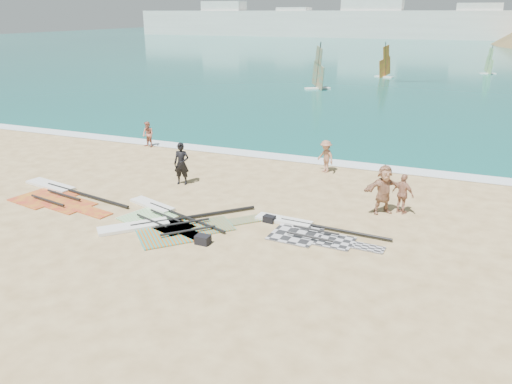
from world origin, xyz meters
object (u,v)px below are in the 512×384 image
at_px(gear_bag_far, 269,219).
at_px(rig_red, 58,194).
at_px(rig_orange, 170,227).
at_px(beachgoer_right, 384,189).
at_px(rig_green, 160,215).
at_px(beachgoer_back, 403,194).
at_px(beachgoer_mid, 326,156).
at_px(person_wetsuit, 182,164).
at_px(gear_bag_near, 203,240).
at_px(beachgoer_left, 148,134).
at_px(rig_grey, 305,230).

bearing_deg(gear_bag_far, rig_red, -175.67).
bearing_deg(rig_orange, rig_red, 124.32).
bearing_deg(beachgoer_right, rig_green, 169.17).
xyz_separation_m(rig_green, beachgoer_back, (8.84, 3.92, 0.77)).
height_order(beachgoer_mid, beachgoer_back, beachgoer_back).
distance_m(rig_red, beachgoer_right, 13.98).
height_order(rig_orange, beachgoer_back, beachgoer_back).
distance_m(person_wetsuit, beachgoer_right, 9.26).
xyz_separation_m(rig_orange, beachgoer_right, (7.13, 4.54, 0.95)).
xyz_separation_m(gear_bag_far, person_wetsuit, (-5.39, 2.70, 0.86)).
height_order(rig_red, gear_bag_near, gear_bag_near).
bearing_deg(beachgoer_mid, rig_green, -84.80).
xyz_separation_m(gear_bag_far, beachgoer_mid, (0.35, 7.04, 0.69)).
bearing_deg(gear_bag_far, beachgoer_left, 143.56).
xyz_separation_m(rig_orange, beachgoer_mid, (3.61, 8.98, 0.77)).
height_order(gear_bag_near, beachgoer_back, beachgoer_back).
distance_m(beachgoer_left, beachgoer_mid, 11.09).
bearing_deg(gear_bag_far, beachgoer_back, 31.83).
bearing_deg(rig_orange, person_wetsuit, 69.56).
distance_m(rig_orange, beachgoer_right, 8.51).
height_order(rig_green, gear_bag_far, gear_bag_far).
xyz_separation_m(person_wetsuit, beachgoer_mid, (5.73, 4.35, -0.17)).
distance_m(rig_grey, person_wetsuit, 7.59).
xyz_separation_m(beachgoer_left, beachgoer_right, (14.58, -5.30, 0.23)).
height_order(rig_red, beachgoer_right, beachgoer_right).
height_order(gear_bag_near, beachgoer_mid, beachgoer_mid).
bearing_deg(gear_bag_near, person_wetsuit, 126.18).
relative_size(gear_bag_near, beachgoer_mid, 0.31).
height_order(rig_orange, gear_bag_far, gear_bag_far).
bearing_deg(gear_bag_far, gear_bag_near, -118.86).
relative_size(gear_bag_near, gear_bag_far, 1.15).
distance_m(rig_red, beachgoer_mid, 12.71).
distance_m(gear_bag_far, person_wetsuit, 6.08).
distance_m(rig_green, gear_bag_near, 3.20).
relative_size(rig_orange, person_wetsuit, 2.75).
xyz_separation_m(rig_grey, beachgoer_mid, (-1.18, 7.34, 0.77)).
bearing_deg(beachgoer_left, gear_bag_near, -35.46).
xyz_separation_m(person_wetsuit, beachgoer_right, (9.26, -0.09, 0.01)).
distance_m(gear_bag_near, beachgoer_right, 7.55).
distance_m(beachgoer_mid, beachgoer_back, 5.97).
bearing_deg(rig_orange, beachgoer_mid, 23.02).
bearing_deg(rig_red, beachgoer_mid, 49.06).
distance_m(rig_red, beachgoer_back, 14.73).
relative_size(rig_orange, beachgoer_mid, 3.33).
distance_m(rig_red, gear_bag_far, 9.70).
xyz_separation_m(rig_orange, beachgoer_back, (7.86, 4.79, 0.77)).
relative_size(gear_bag_far, beachgoer_mid, 0.27).
bearing_deg(gear_bag_near, beachgoer_left, 131.17).
distance_m(rig_grey, rig_green, 5.82).
distance_m(rig_red, person_wetsuit, 5.57).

